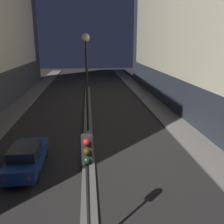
# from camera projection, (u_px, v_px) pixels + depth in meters

# --- Properties ---
(building_right) EXTENTS (6.01, 43.96, 21.12)m
(building_right) POSITION_uv_depth(u_px,v_px,m) (202.00, 6.00, 25.35)
(building_right) COLOR #2D333D
(building_right) RESTS_ON ground
(median_strip) EXTENTS (0.72, 34.53, 0.14)m
(median_strip) POSITION_uv_depth(u_px,v_px,m) (88.00, 118.00, 23.53)
(median_strip) COLOR #56544F
(median_strip) RESTS_ON ground
(traffic_light_near) EXTENTS (0.32, 0.42, 4.14)m
(traffic_light_near) POSITION_uv_depth(u_px,v_px,m) (87.00, 168.00, 7.81)
(traffic_light_near) COLOR black
(traffic_light_near) RESTS_ON median_strip
(traffic_light_mid) EXTENTS (0.32, 0.42, 4.14)m
(traffic_light_mid) POSITION_uv_depth(u_px,v_px,m) (87.00, 72.00, 32.95)
(traffic_light_mid) COLOR black
(traffic_light_mid) RESTS_ON median_strip
(street_lamp) EXTENTS (0.59, 0.59, 7.48)m
(street_lamp) POSITION_uv_depth(u_px,v_px,m) (86.00, 61.00, 18.63)
(street_lamp) COLOR black
(street_lamp) RESTS_ON median_strip
(car_left_lane) EXTENTS (1.72, 4.65, 1.55)m
(car_left_lane) POSITION_uv_depth(u_px,v_px,m) (27.00, 157.00, 14.01)
(car_left_lane) COLOR navy
(car_left_lane) RESTS_ON ground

